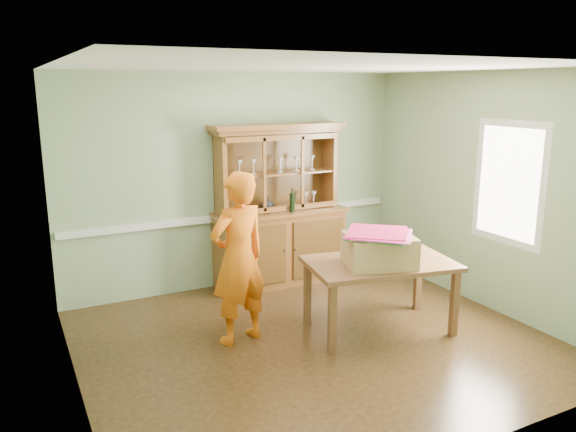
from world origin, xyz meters
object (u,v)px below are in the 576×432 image
china_hutch (279,228)px  person (238,259)px  dining_table (380,269)px  cardboard_box (379,250)px

china_hutch → person: bearing=-129.2°
dining_table → china_hutch: bearing=109.3°
china_hutch → cardboard_box: (0.19, -1.89, 0.18)m
person → cardboard_box: bearing=145.8°
china_hutch → person: size_ratio=1.19×
dining_table → cardboard_box: size_ratio=2.45×
cardboard_box → china_hutch: bearing=95.8°
dining_table → person: bearing=174.0°
china_hutch → dining_table: china_hutch is taller
dining_table → person: 1.49m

